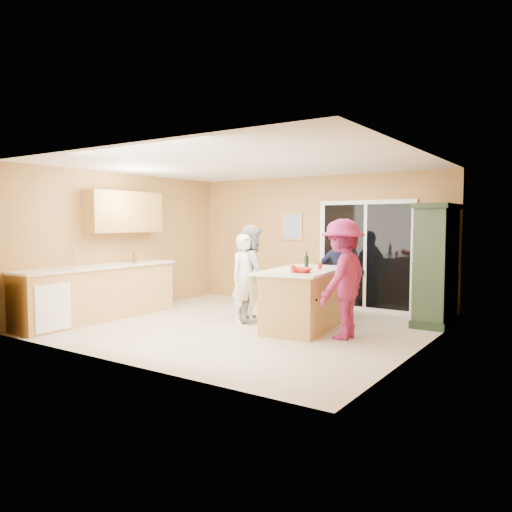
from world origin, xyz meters
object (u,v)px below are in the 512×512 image
Objects in this scene: woman_magenta at (343,279)px; woman_grey at (253,273)px; green_hutch at (436,266)px; woman_navy at (340,274)px; woman_white at (246,279)px; kitchen_island at (303,301)px.

woman_grey is at bearing -99.76° from woman_magenta.
woman_magenta is (-0.88, -1.72, -0.10)m from green_hutch.
woman_navy is 0.87× the size of woman_magenta.
woman_grey is 1.08× the size of woman_navy.
woman_white is 1.82m from woman_magenta.
woman_navy is (1.07, 1.41, 0.01)m from woman_white.
woman_grey is 1.86m from woman_magenta.
woman_grey is (-1.04, 0.10, 0.37)m from kitchen_island.
woman_magenta is (1.81, -0.12, 0.13)m from woman_white.
green_hutch is at bearing 33.97° from kitchen_island.
green_hutch reaches higher than woman_navy.
woman_white is (-1.02, -0.13, 0.30)m from kitchen_island.
woman_grey reaches higher than woman_white.
green_hutch is 1.21× the size of woman_grey.
green_hutch is 1.14× the size of woman_magenta.
woman_navy is (-1.62, -0.19, -0.21)m from green_hutch.
green_hutch is at bearing 154.19° from woman_magenta.
woman_white is at bearing -149.18° from green_hutch.
woman_magenta is at bearing -133.01° from woman_grey.
woman_magenta is at bearing -73.50° from woman_white.
woman_white is 0.86× the size of woman_magenta.
green_hutch reaches higher than kitchen_island.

